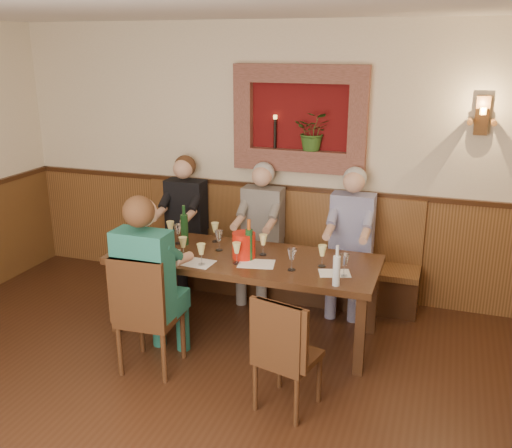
{
  "coord_description": "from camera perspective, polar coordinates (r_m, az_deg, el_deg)",
  "views": [
    {
      "loc": [
        1.65,
        -2.63,
        2.56
      ],
      "look_at": [
        0.1,
        1.9,
        1.05
      ],
      "focal_mm": 40.0,
      "sensor_mm": 36.0,
      "label": 1
    }
  ],
  "objects": [
    {
      "name": "wainscoting",
      "position": [
        3.68,
        -11.53,
        -15.34
      ],
      "size": [
        6.02,
        6.02,
        1.15
      ],
      "color": "#533417",
      "rests_on": "ground"
    },
    {
      "name": "spittoon_bucket",
      "position": [
        5.04,
        -1.23,
        -2.16
      ],
      "size": [
        0.27,
        0.27,
        0.23
      ],
      "primitive_type": "cylinder",
      "rotation": [
        0.0,
        0.0,
        -0.42
      ],
      "color": "red",
      "rests_on": "dining_table"
    },
    {
      "name": "person_bench_mid",
      "position": [
        5.94,
        0.42,
        -1.88
      ],
      "size": [
        0.42,
        0.51,
        1.42
      ],
      "color": "#5A5653",
      "rests_on": "ground"
    },
    {
      "name": "tasting_sheet_a",
      "position": [
        5.31,
        -9.16,
        -2.66
      ],
      "size": [
        0.27,
        0.21,
        0.0
      ],
      "primitive_type": "cube",
      "rotation": [
        0.0,
        0.0,
        -0.14
      ],
      "color": "white",
      "rests_on": "dining_table"
    },
    {
      "name": "wall_niche",
      "position": [
        5.8,
        4.73,
        9.97
      ],
      "size": [
        1.36,
        0.3,
        1.06
      ],
      "color": "#590C0D",
      "rests_on": "ground"
    },
    {
      "name": "wine_glass_9",
      "position": [
        4.9,
        -5.49,
        -3.04
      ],
      "size": [
        0.08,
        0.08,
        0.19
      ],
      "primitive_type": null,
      "color": "#F8F294",
      "rests_on": "dining_table"
    },
    {
      "name": "wine_glass_7",
      "position": [
        4.88,
        6.63,
        -3.19
      ],
      "size": [
        0.08,
        0.08,
        0.19
      ],
      "primitive_type": null,
      "color": "#F8F294",
      "rests_on": "dining_table"
    },
    {
      "name": "wine_glass_8",
      "position": [
        4.7,
        8.81,
        -4.1
      ],
      "size": [
        0.08,
        0.08,
        0.19
      ],
      "primitive_type": null,
      "color": "white",
      "rests_on": "dining_table"
    },
    {
      "name": "room_shell",
      "position": [
        3.18,
        -12.95,
        4.83
      ],
      "size": [
        6.04,
        6.04,
        2.82
      ],
      "color": "beige",
      "rests_on": "ground"
    },
    {
      "name": "wine_glass_2",
      "position": [
        5.09,
        -7.29,
        -2.34
      ],
      "size": [
        0.08,
        0.08,
        0.19
      ],
      "primitive_type": null,
      "color": "#F8F294",
      "rests_on": "dining_table"
    },
    {
      "name": "wine_glass_0",
      "position": [
        5.38,
        -11.26,
        -1.44
      ],
      "size": [
        0.08,
        0.08,
        0.19
      ],
      "primitive_type": null,
      "color": "#F8F294",
      "rests_on": "dining_table"
    },
    {
      "name": "wine_glass_5",
      "position": [
        5.11,
        0.72,
        -2.09
      ],
      "size": [
        0.08,
        0.08,
        0.19
      ],
      "primitive_type": null,
      "color": "#F8F294",
      "rests_on": "dining_table"
    },
    {
      "name": "wine_bottle_green_a",
      "position": [
        4.97,
        -0.7,
        -1.99
      ],
      "size": [
        0.09,
        0.09,
        0.37
      ],
      "rotation": [
        0.0,
        0.0,
        0.39
      ],
      "color": "#19471E",
      "rests_on": "dining_table"
    },
    {
      "name": "bench",
      "position": [
        6.09,
        1.83,
        -3.99
      ],
      "size": [
        3.0,
        0.45,
        1.11
      ],
      "color": "#381E0F",
      "rests_on": "ground"
    },
    {
      "name": "person_chair_front",
      "position": [
        4.71,
        -10.44,
        -7.16
      ],
      "size": [
        0.45,
        0.55,
        1.49
      ],
      "color": "#195259",
      "rests_on": "ground"
    },
    {
      "name": "wine_glass_1",
      "position": [
        5.45,
        -7.81,
        -1.0
      ],
      "size": [
        0.08,
        0.08,
        0.19
      ],
      "primitive_type": null,
      "color": "white",
      "rests_on": "dining_table"
    },
    {
      "name": "wine_glass_6",
      "position": [
        4.78,
        3.58,
        -3.56
      ],
      "size": [
        0.08,
        0.08,
        0.19
      ],
      "primitive_type": null,
      "color": "white",
      "rests_on": "dining_table"
    },
    {
      "name": "tasting_sheet_c",
      "position": [
        4.78,
        7.86,
        -4.89
      ],
      "size": [
        0.3,
        0.25,
        0.0
      ],
      "primitive_type": "cube",
      "rotation": [
        0.0,
        0.0,
        0.32
      ],
      "color": "white",
      "rests_on": "dining_table"
    },
    {
      "name": "dining_table",
      "position": [
        5.13,
        -1.24,
        -4.04
      ],
      "size": [
        2.4,
        0.9,
        0.75
      ],
      "color": "#372210",
      "rests_on": "ground"
    },
    {
      "name": "wall_sconce",
      "position": [
        5.6,
        21.66,
        9.96
      ],
      "size": [
        0.25,
        0.2,
        0.35
      ],
      "color": "#533417",
      "rests_on": "ground"
    },
    {
      "name": "wine_glass_3",
      "position": [
        5.23,
        -3.72,
        -1.66
      ],
      "size": [
        0.08,
        0.08,
        0.19
      ],
      "primitive_type": null,
      "color": "white",
      "rests_on": "dining_table"
    },
    {
      "name": "person_bench_left",
      "position": [
        6.26,
        -7.27,
        -0.93
      ],
      "size": [
        0.43,
        0.52,
        1.44
      ],
      "color": "black",
      "rests_on": "ground"
    },
    {
      "name": "wine_bottle_green_b",
      "position": [
        5.4,
        -7.17,
        -0.46
      ],
      "size": [
        0.08,
        0.08,
        0.38
      ],
      "rotation": [
        0.0,
        0.0,
        0.15
      ],
      "color": "#19471E",
      "rests_on": "dining_table"
    },
    {
      "name": "wine_glass_10",
      "position": [
        5.47,
        -4.1,
        -0.82
      ],
      "size": [
        0.08,
        0.08,
        0.19
      ],
      "primitive_type": null,
      "color": "#F8F294",
      "rests_on": "dining_table"
    },
    {
      "name": "tasting_sheet_d",
      "position": [
        4.99,
        -6.05,
        -3.86
      ],
      "size": [
        0.32,
        0.24,
        0.0
      ],
      "primitive_type": "cube",
      "rotation": [
        0.0,
        0.0,
        -0.06
      ],
      "color": "white",
      "rests_on": "dining_table"
    },
    {
      "name": "person_bench_right",
      "position": [
        5.73,
        9.32,
        -2.8
      ],
      "size": [
        0.42,
        0.52,
        1.44
      ],
      "color": "navy",
      "rests_on": "ground"
    },
    {
      "name": "wine_glass_11",
      "position": [
        5.55,
        -8.54,
        -0.68
      ],
      "size": [
        0.08,
        0.08,
        0.19
      ],
      "primitive_type": null,
      "color": "#F8F294",
      "rests_on": "dining_table"
    },
    {
      "name": "water_bottle",
      "position": [
        4.51,
        8.06,
        -4.55
      ],
      "size": [
        0.07,
        0.07,
        0.33
      ],
      "rotation": [
        0.0,
        0.0,
        0.21
      ],
      "color": "silver",
      "rests_on": "dining_table"
    },
    {
      "name": "tasting_sheet_b",
      "position": [
        4.94,
        0.04,
        -3.99
      ],
      "size": [
        0.35,
        0.28,
        0.0
      ],
      "primitive_type": "cube",
      "rotation": [
        0.0,
        0.0,
        0.2
      ],
      "color": "white",
      "rests_on": "dining_table"
    },
    {
      "name": "chair_near_right",
      "position": [
        4.29,
        3.06,
        -14.88
      ],
      "size": [
        0.49,
        0.49,
        0.91
      ],
      "rotation": [
        0.0,
        0.0,
        -0.25
      ],
      "color": "#372210",
      "rests_on": "ground"
    },
    {
      "name": "chair_near_left",
      "position": [
        4.81,
        -10.5,
        -10.89
      ],
      "size": [
        0.47,
        0.47,
        1.02
      ],
      "rotation": [
        0.0,
        0.0,
        0.06
      ],
      "color": "#372210",
      "rests_on": "ground"
    },
    {
      "name": "wine_glass_4",
      "position": [
        4.92,
        -1.94,
        -2.92
      ],
      "size": [
        0.08,
        0.08,
        0.19
      ],
      "primitive_type": null,
      "color": "#F8F294",
      "rests_on": "dining_table"
    }
  ]
}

